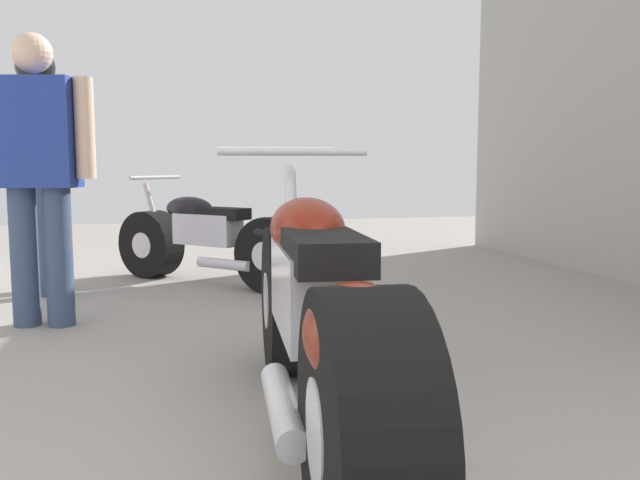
# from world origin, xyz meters

# --- Properties ---
(ground_plane) EXTENTS (15.45, 15.45, 0.00)m
(ground_plane) POSITION_xyz_m (0.00, 3.22, 0.00)
(ground_plane) COLOR gray
(motorcycle_maroon_cruiser) EXTENTS (0.66, 2.23, 1.04)m
(motorcycle_maroon_cruiser) POSITION_xyz_m (-0.17, 1.68, 0.43)
(motorcycle_maroon_cruiser) COLOR black
(motorcycle_maroon_cruiser) RESTS_ON ground_plane
(motorcycle_black_naked) EXTENTS (1.44, 1.50, 0.87)m
(motorcycle_black_naked) POSITION_xyz_m (-0.26, 4.88, 0.36)
(motorcycle_black_naked) COLOR black
(motorcycle_black_naked) RESTS_ON ground_plane
(mechanic_in_blue) EXTENTS (0.69, 0.35, 1.71)m
(mechanic_in_blue) POSITION_xyz_m (-1.36, 3.72, 0.97)
(mechanic_in_blue) COLOR #384766
(mechanic_in_blue) RESTS_ON ground_plane
(mechanic_with_helmet) EXTENTS (0.42, 0.69, 1.80)m
(mechanic_with_helmet) POSITION_xyz_m (-1.51, 4.80, 1.08)
(mechanic_with_helmet) COLOR #384766
(mechanic_with_helmet) RESTS_ON ground_plane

